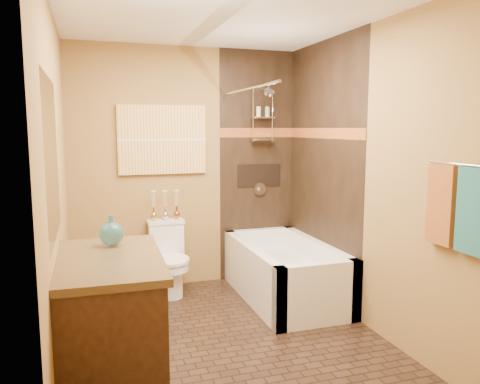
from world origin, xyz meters
name	(u,v)px	position (x,y,z in m)	size (l,w,h in m)	color
floor	(229,342)	(0.00, 0.00, 0.00)	(3.00, 3.00, 0.00)	black
wall_left	(58,191)	(-1.20, 0.00, 1.25)	(0.02, 3.00, 2.50)	olive
wall_right	(367,179)	(1.20, 0.00, 1.25)	(0.02, 3.00, 2.50)	olive
wall_back	(188,168)	(0.00, 1.50, 1.25)	(2.40, 0.02, 2.50)	olive
wall_front	(324,222)	(0.00, -1.50, 1.25)	(2.40, 0.02, 2.50)	olive
ceiling	(228,11)	(0.00, 0.00, 2.50)	(3.00, 3.00, 0.00)	silver
alcove_tile_back	(257,166)	(0.78, 1.49, 1.25)	(0.85, 0.01, 2.50)	black
alcove_tile_right	(322,171)	(1.19, 0.75, 1.25)	(0.01, 1.50, 2.50)	black
mosaic_band_back	(257,133)	(0.78, 1.48, 1.62)	(0.85, 0.01, 0.10)	maroon
mosaic_band_right	(322,133)	(1.18, 0.75, 1.62)	(0.01, 1.50, 0.10)	maroon
alcove_niche	(259,175)	(0.80, 1.48, 1.15)	(0.50, 0.01, 0.25)	black
shower_fixtures	(263,128)	(0.80, 1.38, 1.67)	(0.24, 0.33, 1.16)	silver
curtain_rod	(247,89)	(0.40, 0.75, 2.02)	(0.03, 0.03, 1.55)	silver
towel_bar	(458,164)	(1.15, -1.05, 1.45)	(0.02, 0.02, 0.55)	silver
towel_teal	(473,211)	(1.16, -1.18, 1.18)	(0.05, 0.22, 0.52)	#1C5D58
towel_rust	(442,204)	(1.16, -0.92, 1.18)	(0.05, 0.22, 0.52)	#91511A
sunset_painting	(162,140)	(-0.26, 1.48, 1.55)	(0.90, 0.04, 0.70)	gold
vanity_mirror	(52,159)	(-1.19, -0.56, 1.50)	(0.01, 1.00, 0.90)	white
bathtub	(285,276)	(0.80, 0.75, 0.22)	(0.80, 1.50, 0.55)	white
toilet	(169,258)	(-0.26, 1.23, 0.37)	(0.37, 0.55, 0.73)	white
vanity	(108,331)	(-0.92, -0.56, 0.46)	(0.66, 1.05, 0.92)	black
teal_bottle	(111,230)	(-0.87, -0.29, 1.02)	(0.16, 0.16, 0.24)	#256A71
bud_vases	(165,204)	(-0.26, 1.39, 0.89)	(0.30, 0.06, 0.30)	gold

